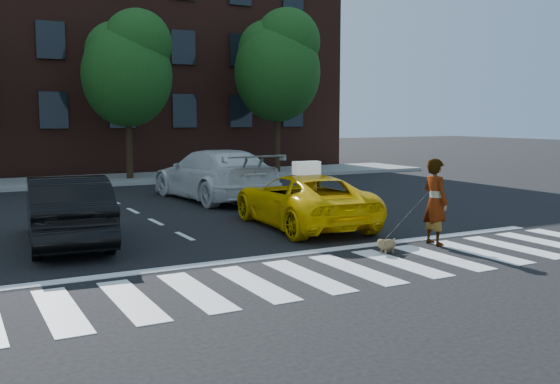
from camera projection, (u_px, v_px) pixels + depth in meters
name	position (u px, v px, depth m)	size (l,w,h in m)	color
ground	(355.00, 270.00, 11.04)	(120.00, 120.00, 0.00)	black
crosswalk	(355.00, 269.00, 11.04)	(13.00, 2.40, 0.01)	silver
stop_line	(309.00, 252.00, 12.44)	(12.00, 0.30, 0.01)	silver
sidewalk_far	(115.00, 179.00, 26.33)	(30.00, 4.00, 0.15)	slate
building	(76.00, 53.00, 32.18)	(26.00, 10.00, 12.00)	#401E16
tree_mid	(128.00, 64.00, 25.57)	(3.69, 3.69, 7.10)	black
tree_right	(278.00, 61.00, 28.82)	(4.00, 4.00, 7.70)	black
taxi	(302.00, 200.00, 15.34)	(2.17, 4.70, 1.31)	#EBBB04
black_sedan	(67.00, 210.00, 13.17)	(1.55, 4.45, 1.46)	black
white_suv	(214.00, 175.00, 20.31)	(2.32, 5.71, 1.66)	silver
woman	(435.00, 202.00, 13.11)	(0.67, 0.44, 1.83)	#999999
dog	(386.00, 245.00, 12.29)	(0.55, 0.31, 0.32)	#99714E
taxi_sign	(306.00, 168.00, 15.07)	(0.65, 0.28, 0.32)	white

